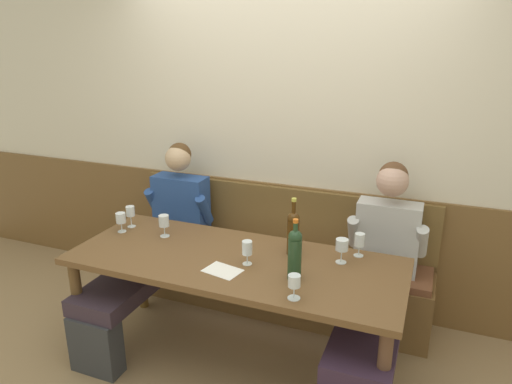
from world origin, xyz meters
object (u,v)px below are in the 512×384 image
person_center_left_seat (156,242)px  wine_glass_center_rear (247,249)px  wine_glass_right_end (130,212)px  wine_bottle_green_tall (293,231)px  wine_glass_near_bucket (121,219)px  person_center_right_seat (378,280)px  wall_bench (273,274)px  wine_glass_center_front (294,283)px  wine_glass_left_end (342,246)px  wine_glass_mid_left (359,241)px  wine_glass_by_bottle (164,221)px  dining_table (235,271)px  wine_bottle_amber_mid (295,253)px

person_center_left_seat → wine_glass_center_rear: 0.98m
wine_glass_center_rear → wine_glass_right_end: size_ratio=0.97×
wine_bottle_green_tall → wine_glass_near_bucket: (-1.21, -0.11, -0.06)m
person_center_right_seat → wall_bench: bearing=154.5°
wine_bottle_green_tall → wine_glass_center_rear: wine_bottle_green_tall is taller
wine_glass_center_rear → wine_glass_center_front: bearing=-35.6°
wine_bottle_green_tall → wine_glass_right_end: 1.20m
wine_glass_right_end → wine_glass_center_rear: bearing=-13.1°
wine_glass_left_end → wine_glass_mid_left: bearing=57.7°
wine_glass_left_end → wine_glass_center_rear: bearing=-156.1°
wine_glass_center_rear → wine_bottle_green_tall: bearing=48.6°
wall_bench → wine_glass_left_end: bearing=-40.5°
wine_glass_center_rear → wine_glass_by_bottle: bearing=165.8°
wine_glass_mid_left → dining_table: bearing=-155.4°
wall_bench → wine_glass_center_rear: bearing=-82.4°
wine_glass_near_bucket → wine_glass_right_end: wine_glass_right_end is taller
wine_glass_center_rear → wine_glass_mid_left: same height
wine_bottle_green_tall → wine_bottle_amber_mid: 0.32m
person_center_right_seat → wine_bottle_green_tall: 0.61m
wine_glass_near_bucket → wine_glass_left_end: 1.52m
person_center_right_seat → wine_glass_center_rear: 0.84m
wine_bottle_amber_mid → wine_glass_by_bottle: bearing=166.6°
wine_bottle_green_tall → wine_glass_center_front: (0.16, -0.50, -0.06)m
wine_glass_left_end → dining_table: bearing=-162.9°
person_center_right_seat → wine_glass_by_bottle: 1.44m
dining_table → wall_bench: bearing=90.0°
wine_bottle_amber_mid → wine_glass_center_front: 0.22m
wine_bottle_green_tall → wine_glass_mid_left: size_ratio=2.47×
person_center_left_seat → wine_glass_right_end: (-0.11, -0.12, 0.26)m
wine_glass_center_front → dining_table: bearing=147.1°
person_center_right_seat → wine_glass_right_end: size_ratio=8.37×
person_center_left_seat → wine_bottle_green_tall: (1.09, -0.12, 0.30)m
person_center_left_seat → wine_glass_left_end: size_ratio=8.51×
wine_glass_by_bottle → dining_table: bearing=-12.9°
wine_glass_near_bucket → wine_glass_mid_left: size_ratio=0.94×
wine_bottle_amber_mid → wine_glass_right_end: size_ratio=2.31×
wall_bench → dining_table: size_ratio=1.15×
dining_table → person_center_left_seat: size_ratio=1.60×
wall_bench → wine_bottle_amber_mid: (0.41, -0.82, 0.62)m
wall_bench → wine_glass_left_end: size_ratio=15.56×
wine_glass_center_rear → wine_glass_left_end: (0.51, 0.23, 0.01)m
dining_table → wine_glass_mid_left: size_ratio=13.84×
wine_bottle_green_tall → wine_glass_center_rear: 0.32m
wine_glass_center_rear → wine_glass_near_bucket: 1.01m
dining_table → wine_glass_center_front: (0.47, -0.31, 0.18)m
wine_glass_mid_left → wine_glass_center_rear: bearing=-149.0°
dining_table → wine_bottle_amber_mid: (0.41, -0.10, 0.24)m
person_center_right_seat → wine_glass_center_front: 0.75m
dining_table → wine_glass_by_bottle: size_ratio=13.48×
wine_glass_by_bottle → person_center_right_seat: bearing=7.5°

